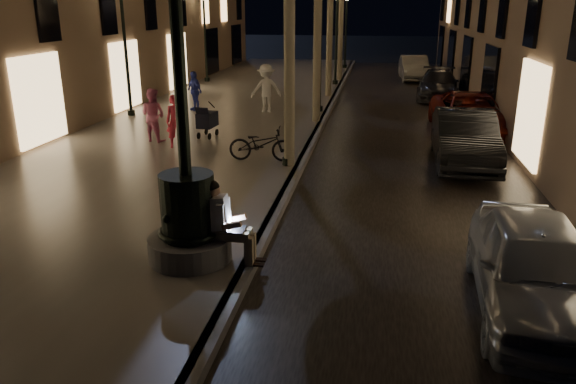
% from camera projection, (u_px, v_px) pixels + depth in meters
% --- Properties ---
extents(ground, '(120.00, 120.00, 0.00)m').
position_uv_depth(ground, '(324.00, 121.00, 21.62)').
color(ground, black).
rests_on(ground, ground).
extents(cobble_lane, '(6.00, 45.00, 0.02)m').
position_uv_depth(cobble_lane, '(403.00, 123.00, 21.17)').
color(cobble_lane, black).
rests_on(cobble_lane, ground).
extents(promenade, '(8.00, 45.00, 0.20)m').
position_uv_depth(promenade, '(223.00, 115.00, 22.19)').
color(promenade, '#67625B').
rests_on(promenade, ground).
extents(curb_strip, '(0.25, 45.00, 0.20)m').
position_uv_depth(curb_strip, '(324.00, 119.00, 21.59)').
color(curb_strip, '#59595B').
rests_on(curb_strip, ground).
extents(fountain_lamppost, '(1.40, 1.40, 5.21)m').
position_uv_depth(fountain_lamppost, '(187.00, 202.00, 9.23)').
color(fountain_lamppost, '#59595B').
rests_on(fountain_lamppost, promenade).
extents(seated_man_laptop, '(1.04, 0.35, 1.41)m').
position_uv_depth(seated_man_laptop, '(224.00, 220.00, 9.22)').
color(seated_man_laptop, gray).
rests_on(seated_man_laptop, promenade).
extents(lamp_curb_a, '(0.36, 0.36, 4.81)m').
position_uv_depth(lamp_curb_a, '(287.00, 49.00, 14.09)').
color(lamp_curb_a, black).
rests_on(lamp_curb_a, promenade).
extents(lamp_curb_b, '(0.36, 0.36, 4.81)m').
position_uv_depth(lamp_curb_b, '(321.00, 33.00, 21.57)').
color(lamp_curb_b, black).
rests_on(lamp_curb_b, promenade).
extents(lamp_curb_c, '(0.36, 0.36, 4.81)m').
position_uv_depth(lamp_curb_c, '(337.00, 25.00, 29.05)').
color(lamp_curb_c, black).
rests_on(lamp_curb_c, promenade).
extents(lamp_curb_d, '(0.36, 0.36, 4.81)m').
position_uv_depth(lamp_curb_d, '(346.00, 20.00, 36.54)').
color(lamp_curb_d, black).
rests_on(lamp_curb_d, promenade).
extents(lamp_left_b, '(0.36, 0.36, 4.81)m').
position_uv_depth(lamp_left_b, '(124.00, 34.00, 20.76)').
color(lamp_left_b, black).
rests_on(lamp_left_b, promenade).
extents(lamp_left_c, '(0.36, 0.36, 4.81)m').
position_uv_depth(lamp_left_c, '(205.00, 24.00, 30.12)').
color(lamp_left_c, black).
rests_on(lamp_left_c, promenade).
extents(stroller, '(0.54, 1.12, 1.13)m').
position_uv_depth(stroller, '(207.00, 120.00, 17.98)').
color(stroller, black).
rests_on(stroller, promenade).
extents(car_front, '(1.90, 4.21, 1.40)m').
position_uv_depth(car_front, '(535.00, 267.00, 8.11)').
color(car_front, '#AFB3B7').
rests_on(car_front, ground).
extents(car_second, '(1.69, 4.54, 1.48)m').
position_uv_depth(car_second, '(465.00, 139.00, 15.61)').
color(car_second, black).
rests_on(car_second, ground).
extents(car_third, '(2.52, 5.08, 1.38)m').
position_uv_depth(car_third, '(470.00, 113.00, 19.43)').
color(car_third, maroon).
rests_on(car_third, ground).
extents(car_rear, '(2.28, 4.69, 1.31)m').
position_uv_depth(car_rear, '(438.00, 85.00, 26.56)').
color(car_rear, '#2A2A2F').
rests_on(car_rear, ground).
extents(car_fifth, '(1.69, 4.32, 1.40)m').
position_uv_depth(car_fifth, '(414.00, 68.00, 32.86)').
color(car_fifth, '#A8A7A2').
rests_on(car_fifth, ground).
extents(pedestrian_red, '(0.67, 0.56, 1.57)m').
position_uv_depth(pedestrian_red, '(176.00, 121.00, 16.66)').
color(pedestrian_red, '#CD2940').
rests_on(pedestrian_red, promenade).
extents(pedestrian_pink, '(0.95, 0.82, 1.65)m').
position_uv_depth(pedestrian_pink, '(153.00, 115.00, 17.40)').
color(pedestrian_pink, pink).
rests_on(pedestrian_pink, promenade).
extents(pedestrian_white, '(1.38, 1.09, 1.86)m').
position_uv_depth(pedestrian_white, '(266.00, 88.00, 22.05)').
color(pedestrian_white, white).
rests_on(pedestrian_white, promenade).
extents(pedestrian_blue, '(0.95, 0.87, 1.56)m').
position_uv_depth(pedestrian_blue, '(194.00, 91.00, 22.48)').
color(pedestrian_blue, navy).
rests_on(pedestrian_blue, promenade).
extents(bicycle, '(1.81, 0.69, 0.94)m').
position_uv_depth(bicycle, '(261.00, 144.00, 15.31)').
color(bicycle, black).
rests_on(bicycle, promenade).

